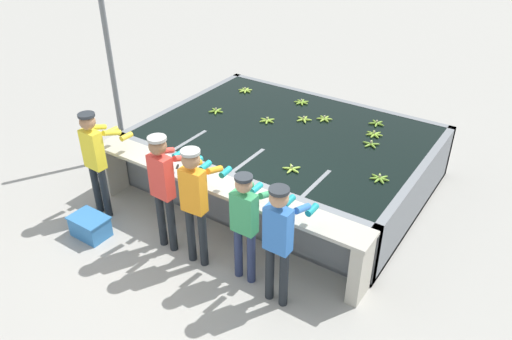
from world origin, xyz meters
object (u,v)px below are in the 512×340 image
object	(u,v)px
banana_bunch_floating_2	(292,169)
banana_bunch_floating_4	(301,102)
banana_bunch_floating_1	(304,119)
worker_1	(164,182)
worker_4	(279,235)
worker_3	(246,218)
worker_2	(195,196)
banana_bunch_floating_7	(377,123)
banana_bunch_floating_0	(374,134)
banana_bunch_floating_6	(245,90)
banana_bunch_floating_5	(371,144)
banana_bunch_floating_9	(324,119)
banana_bunch_floating_3	(216,111)
crate	(90,226)
knife_0	(281,207)
banana_bunch_floating_8	(267,120)
banana_bunch_floating_10	(379,178)
worker_0	(96,154)
knife_1	(177,169)
support_post_left	(113,75)

from	to	relation	value
banana_bunch_floating_2	banana_bunch_floating_4	world-z (taller)	same
banana_bunch_floating_1	banana_bunch_floating_2	bearing A→B (deg)	-66.77
worker_1	worker_4	size ratio (longest dim) A/B	1.05
worker_1	worker_3	xyz separation A→B (m)	(1.26, 0.09, -0.13)
worker_2	banana_bunch_floating_7	size ratio (longest dim) A/B	6.27
banana_bunch_floating_0	banana_bunch_floating_6	bearing A→B (deg)	172.58
worker_3	banana_bunch_floating_0	distance (m)	3.04
banana_bunch_floating_5	banana_bunch_floating_7	bearing A→B (deg)	105.69
banana_bunch_floating_0	banana_bunch_floating_1	world-z (taller)	same
banana_bunch_floating_9	banana_bunch_floating_2	bearing A→B (deg)	-77.93
worker_2	banana_bunch_floating_3	distance (m)	2.85
banana_bunch_floating_3	crate	bearing A→B (deg)	-92.51
worker_3	knife_0	size ratio (longest dim) A/B	4.47
banana_bunch_floating_9	knife_0	distance (m)	2.72
worker_4	banana_bunch_floating_8	distance (m)	3.19
banana_bunch_floating_10	crate	world-z (taller)	banana_bunch_floating_10
banana_bunch_floating_7	banana_bunch_floating_5	bearing A→B (deg)	-74.31
worker_0	banana_bunch_floating_3	world-z (taller)	worker_0
banana_bunch_floating_5	banana_bunch_floating_6	xyz separation A→B (m)	(-2.87, 0.71, -0.00)
worker_1	banana_bunch_floating_7	world-z (taller)	worker_1
banana_bunch_floating_5	crate	size ratio (longest dim) A/B	0.50
worker_0	banana_bunch_floating_7	distance (m)	4.54
worker_0	banana_bunch_floating_5	size ratio (longest dim) A/B	6.11
knife_1	worker_4	bearing A→B (deg)	-14.87
knife_0	banana_bunch_floating_8	bearing A→B (deg)	126.83
banana_bunch_floating_7	banana_bunch_floating_1	bearing A→B (deg)	-153.56
banana_bunch_floating_8	worker_3	bearing A→B (deg)	-62.61
banana_bunch_floating_2	support_post_left	size ratio (longest dim) A/B	0.09
banana_bunch_floating_0	banana_bunch_floating_7	xyz separation A→B (m)	(-0.12, 0.40, 0.00)
banana_bunch_floating_3	knife_0	size ratio (longest dim) A/B	0.79
banana_bunch_floating_0	banana_bunch_floating_7	bearing A→B (deg)	106.77
banana_bunch_floating_8	banana_bunch_floating_9	distance (m)	0.98
banana_bunch_floating_4	support_post_left	xyz separation A→B (m)	(-2.50, -2.13, 0.67)
banana_bunch_floating_4	banana_bunch_floating_9	xyz separation A→B (m)	(0.67, -0.40, 0.00)
banana_bunch_floating_4	banana_bunch_floating_10	world-z (taller)	same
banana_bunch_floating_8	banana_bunch_floating_6	bearing A→B (deg)	140.36
banana_bunch_floating_0	banana_bunch_floating_3	distance (m)	2.76
banana_bunch_floating_9	crate	world-z (taller)	banana_bunch_floating_9
banana_bunch_floating_8	knife_0	size ratio (longest dim) A/B	0.80
worker_3	banana_bunch_floating_8	bearing A→B (deg)	117.39
worker_1	banana_bunch_floating_3	bearing A→B (deg)	112.39
banana_bunch_floating_9	worker_0	bearing A→B (deg)	-124.19
worker_1	worker_4	xyz separation A→B (m)	(1.81, -0.03, -0.06)
banana_bunch_floating_0	banana_bunch_floating_7	world-z (taller)	same
banana_bunch_floating_4	worker_0	bearing A→B (deg)	-112.36
banana_bunch_floating_3	knife_0	bearing A→B (deg)	-36.74
banana_bunch_floating_6	support_post_left	size ratio (longest dim) A/B	0.09
banana_bunch_floating_2	banana_bunch_floating_9	xyz separation A→B (m)	(-0.37, 1.74, -0.00)
knife_1	support_post_left	xyz separation A→B (m)	(-2.18, 0.92, 0.67)
banana_bunch_floating_6	worker_2	bearing A→B (deg)	-64.59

